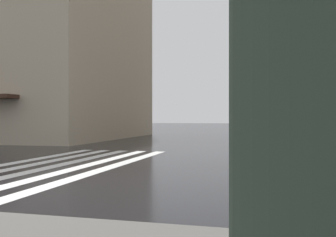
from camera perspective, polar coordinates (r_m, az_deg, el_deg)
ground_plane at (r=10.36m, az=-17.77°, el=-9.42°), size 220.00×220.00×0.00m
zebra_crossing at (r=14.72m, az=-15.67°, el=-6.55°), size 13.00×4.50×0.01m
haussmann_block_mid at (r=38.24m, az=-22.86°, el=12.59°), size 18.22×22.23×20.37m
billboard_column at (r=2.77m, az=21.49°, el=0.68°), size 1.28×1.28×3.11m
car_red at (r=14.18m, az=18.51°, el=-3.76°), size 1.85×4.10×1.41m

